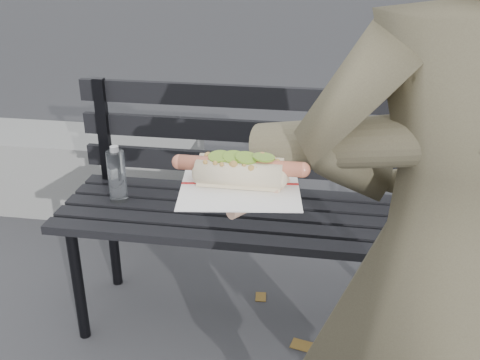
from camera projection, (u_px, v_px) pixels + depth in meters
The scene contains 4 objects.
park_bench at pixel (271, 193), 1.99m from camera, with size 1.50×0.44×0.88m.
concrete_block at pixel (86, 171), 2.96m from camera, with size 1.20×0.40×0.40m, color slate.
person at pixel (446, 268), 1.05m from camera, with size 0.59×0.39×1.61m, color brown.
held_hotdog at pixel (356, 151), 0.93m from camera, with size 0.61×0.32×0.20m.
Camera 1 is at (0.27, -0.94, 1.39)m, focal length 42.00 mm.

